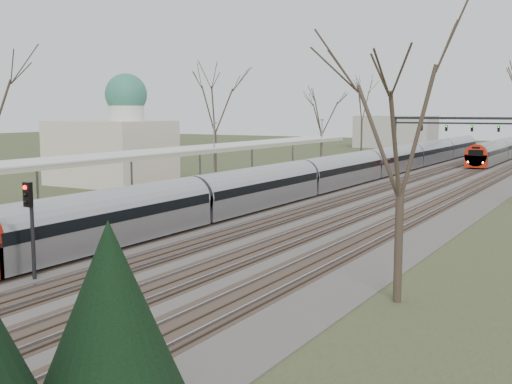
{
  "coord_description": "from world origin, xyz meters",
  "views": [
    {
      "loc": [
        19.91,
        -7.02,
        6.92
      ],
      "look_at": [
        0.39,
        26.52,
        2.0
      ],
      "focal_mm": 45.0,
      "sensor_mm": 36.0,
      "label": 1
    }
  ],
  "objects": [
    {
      "name": "canopy",
      "position": [
        -9.05,
        32.99,
        3.93
      ],
      "size": [
        4.1,
        50.0,
        3.11
      ],
      "color": "slate",
      "rests_on": "platform"
    },
    {
      "name": "dome_building",
      "position": [
        -21.71,
        38.0,
        3.72
      ],
      "size": [
        10.0,
        8.0,
        10.3
      ],
      "color": "beige",
      "rests_on": "ground"
    },
    {
      "name": "platform",
      "position": [
        -9.05,
        37.5,
        0.5
      ],
      "size": [
        3.5,
        69.0,
        1.0
      ],
      "primitive_type": "cube",
      "color": "#9E9B93",
      "rests_on": "ground"
    },
    {
      "name": "track_bed",
      "position": [
        0.26,
        55.0,
        0.06
      ],
      "size": [
        24.0,
        160.0,
        0.22
      ],
      "color": "#474442",
      "rests_on": "ground"
    },
    {
      "name": "signal_gantry",
      "position": [
        0.29,
        84.99,
        4.91
      ],
      "size": [
        21.0,
        0.59,
        6.08
      ],
      "color": "black",
      "rests_on": "ground"
    },
    {
      "name": "train_near",
      "position": [
        -2.5,
        53.83,
        1.48
      ],
      "size": [
        2.62,
        90.21,
        3.05
      ],
      "color": "#A5A7AF",
      "rests_on": "ground"
    },
    {
      "name": "signal_post",
      "position": [
        -0.75,
        10.41,
        2.72
      ],
      "size": [
        0.35,
        0.45,
        4.1
      ],
      "color": "black",
      "rests_on": "ground"
    },
    {
      "name": "tree_east_near",
      "position": [
        13.0,
        15.0,
        6.55
      ],
      "size": [
        4.5,
        4.5,
        9.27
      ],
      "color": "#2D231C",
      "rests_on": "ground"
    },
    {
      "name": "tree_west_far",
      "position": [
        -17.0,
        48.0,
        8.02
      ],
      "size": [
        5.5,
        5.5,
        11.33
      ],
      "color": "#2D231C",
      "rests_on": "ground"
    }
  ]
}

